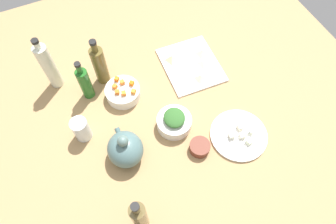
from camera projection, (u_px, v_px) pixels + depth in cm
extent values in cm
cube|color=#A38053|center=(168.00, 119.00, 130.09)|extent=(190.00, 190.00, 3.00)
cube|color=white|center=(191.00, 65.00, 142.02)|extent=(30.34, 26.35, 1.00)
cylinder|color=white|center=(239.00, 135.00, 124.13)|extent=(23.42, 23.42, 1.20)
cylinder|color=white|center=(174.00, 122.00, 124.69)|extent=(14.44, 14.44, 5.31)
cylinder|color=white|center=(123.00, 92.00, 131.99)|extent=(15.12, 15.12, 5.25)
cylinder|color=brown|center=(200.00, 147.00, 120.10)|extent=(8.32, 8.32, 3.81)
ellipsoid|color=#4C6B6C|center=(125.00, 149.00, 115.33)|extent=(14.92, 13.81, 11.90)
sphere|color=slate|center=(123.00, 141.00, 108.68)|extent=(4.18, 4.18, 4.18)
cylinder|color=#4C6B6C|center=(119.00, 134.00, 116.85)|extent=(5.38, 2.00, 3.93)
cylinder|color=brown|center=(100.00, 66.00, 130.28)|extent=(5.86, 5.86, 19.36)
cylinder|color=brown|center=(94.00, 47.00, 119.91)|extent=(2.64, 2.64, 4.42)
cylinder|color=black|center=(93.00, 42.00, 117.46)|extent=(2.93, 2.93, 1.20)
cylinder|color=#226221|center=(85.00, 84.00, 127.56)|extent=(5.05, 5.05, 16.26)
cylinder|color=#226221|center=(79.00, 69.00, 118.60)|extent=(2.27, 2.27, 4.29)
cylinder|color=black|center=(77.00, 65.00, 116.20)|extent=(2.52, 2.52, 1.20)
cylinder|color=silver|center=(49.00, 67.00, 127.34)|extent=(5.69, 5.69, 23.63)
cylinder|color=silver|center=(37.00, 45.00, 115.65)|extent=(2.56, 2.56, 3.19)
cylinder|color=black|center=(35.00, 41.00, 113.74)|extent=(2.85, 2.85, 1.20)
cylinder|color=brown|center=(140.00, 217.00, 98.09)|extent=(5.28, 5.28, 22.29)
cylinder|color=brown|center=(136.00, 209.00, 86.43)|extent=(2.38, 2.38, 4.45)
cylinder|color=black|center=(135.00, 207.00, 83.97)|extent=(2.64, 2.64, 1.20)
cylinder|color=white|center=(81.00, 129.00, 119.96)|extent=(6.73, 6.73, 11.05)
cube|color=orange|center=(124.00, 93.00, 127.54)|extent=(2.05, 2.05, 1.80)
cube|color=orange|center=(117.00, 79.00, 131.17)|extent=(2.53, 2.53, 1.80)
cube|color=orange|center=(115.00, 87.00, 129.24)|extent=(2.51, 2.51, 1.80)
cube|color=orange|center=(122.00, 82.00, 130.33)|extent=(1.88, 1.88, 1.80)
cube|color=orange|center=(117.00, 92.00, 127.86)|extent=(2.34, 2.34, 1.80)
cube|color=orange|center=(132.00, 83.00, 130.05)|extent=(2.54, 2.54, 1.80)
cube|color=orange|center=(134.00, 92.00, 127.95)|extent=(2.53, 2.53, 1.80)
ellipsoid|color=#316229|center=(174.00, 118.00, 121.04)|extent=(11.26, 10.71, 3.04)
cube|color=#F6EDCE|center=(240.00, 127.00, 124.00)|extent=(2.32, 2.32, 2.20)
cube|color=white|center=(242.00, 136.00, 122.12)|extent=(2.76, 2.76, 2.20)
cube|color=#EAECCD|center=(232.00, 136.00, 122.09)|extent=(2.64, 2.64, 2.20)
cube|color=white|center=(251.00, 131.00, 123.10)|extent=(3.08, 3.08, 2.20)
cube|color=white|center=(249.00, 141.00, 120.90)|extent=(2.65, 2.65, 2.20)
pyramid|color=beige|center=(204.00, 62.00, 140.78)|extent=(6.84, 6.86, 2.22)
pyramid|color=beige|center=(172.00, 58.00, 141.57)|extent=(6.56, 6.70, 2.89)
pyramid|color=beige|center=(200.00, 77.00, 136.44)|extent=(6.29, 6.32, 2.55)
pyramid|color=beige|center=(202.00, 52.00, 143.52)|extent=(7.01, 7.13, 2.50)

